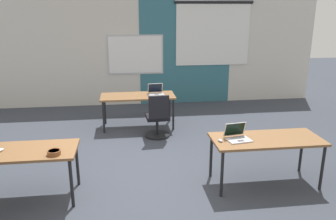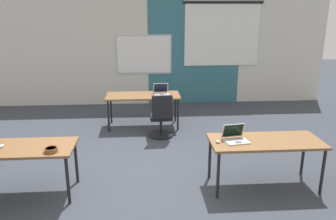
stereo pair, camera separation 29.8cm
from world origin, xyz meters
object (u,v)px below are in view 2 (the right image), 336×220
(mouse_near_left_end, at_px, (1,146))
(snack_bowl, at_px, (51,149))
(desk_far_center, at_px, (143,98))
(chair_far_right, at_px, (161,120))
(mouse_near_right_inner, at_px, (218,141))
(laptop_far_right, at_px, (161,92))
(laptop_near_right_inner, at_px, (236,138))
(desk_near_left, at_px, (15,151))
(desk_near_right, at_px, (265,144))

(mouse_near_left_end, height_order, snack_bowl, snack_bowl)
(desk_far_center, xyz_separation_m, chair_far_right, (0.36, -0.71, -0.28))
(mouse_near_right_inner, bearing_deg, chair_far_right, 107.86)
(laptop_far_right, relative_size, mouse_near_right_inner, 3.32)
(laptop_near_right_inner, bearing_deg, mouse_near_right_inner, -179.97)
(desk_far_center, relative_size, mouse_near_left_end, 14.46)
(desk_far_center, distance_m, snack_bowl, 3.24)
(desk_near_left, relative_size, mouse_near_left_end, 14.46)
(desk_near_left, distance_m, laptop_near_right_inner, 3.06)
(laptop_near_right_inner, bearing_deg, chair_far_right, 105.23)
(desk_near_left, height_order, desk_near_right, same)
(laptop_near_right_inner, xyz_separation_m, snack_bowl, (-2.52, -0.21, -0.01))
(desk_near_left, distance_m, mouse_near_left_end, 0.20)
(desk_near_right, relative_size, snack_bowl, 9.01)
(chair_far_right, xyz_separation_m, mouse_near_right_inner, (0.68, -2.13, 0.36))
(laptop_far_right, relative_size, chair_far_right, 0.38)
(laptop_near_right_inner, height_order, mouse_near_right_inner, laptop_near_right_inner)
(chair_far_right, bearing_deg, laptop_near_right_inner, 111.39)
(mouse_near_left_end, xyz_separation_m, chair_far_right, (2.29, 2.08, -0.36))
(desk_near_right, bearing_deg, laptop_far_right, 115.43)
(desk_near_left, bearing_deg, mouse_near_right_inner, -0.73)
(desk_far_center, xyz_separation_m, mouse_near_left_end, (-1.93, -2.79, 0.08))
(mouse_near_left_end, bearing_deg, mouse_near_right_inner, -0.90)
(snack_bowl, bearing_deg, mouse_near_right_inner, 4.20)
(desk_far_center, relative_size, chair_far_right, 1.74)
(mouse_near_left_end, relative_size, chair_far_right, 0.12)
(mouse_near_left_end, distance_m, laptop_far_right, 3.66)
(desk_near_right, bearing_deg, laptop_near_right_inner, 179.03)
(chair_far_right, relative_size, snack_bowl, 5.18)
(desk_far_center, relative_size, snack_bowl, 9.01)
(mouse_near_right_inner, height_order, snack_bowl, snack_bowl)
(desk_far_center, relative_size, laptop_near_right_inner, 4.29)
(desk_near_left, xyz_separation_m, mouse_near_left_end, (-0.18, 0.01, 0.08))
(desk_near_left, relative_size, chair_far_right, 1.74)
(mouse_near_right_inner, bearing_deg, desk_near_right, 2.90)
(desk_far_center, xyz_separation_m, mouse_near_right_inner, (1.05, -2.84, 0.08))
(mouse_near_right_inner, xyz_separation_m, snack_bowl, (-2.26, -0.17, 0.02))
(laptop_near_right_inner, bearing_deg, desk_far_center, 105.86)
(desk_near_right, height_order, desk_far_center, same)
(desk_far_center, relative_size, mouse_near_right_inner, 15.23)
(desk_near_right, xyz_separation_m, mouse_near_left_end, (-3.68, 0.01, 0.08))
(chair_far_right, height_order, snack_bowl, chair_far_right)
(mouse_near_left_end, bearing_deg, desk_near_right, -0.17)
(chair_far_right, distance_m, mouse_near_right_inner, 2.26)
(desk_near_right, distance_m, laptop_near_right_inner, 0.45)
(laptop_far_right, distance_m, mouse_near_right_inner, 2.94)
(desk_near_right, bearing_deg, desk_near_left, 180.00)
(desk_near_right, height_order, chair_far_right, chair_far_right)
(desk_near_right, height_order, snack_bowl, snack_bowl)
(chair_far_right, height_order, laptop_near_right_inner, laptop_near_right_inner)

